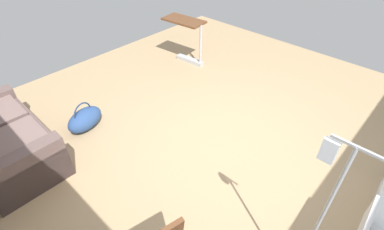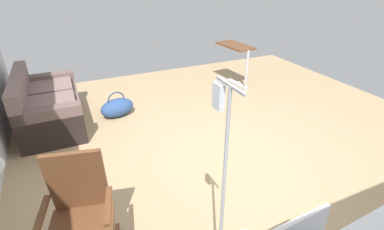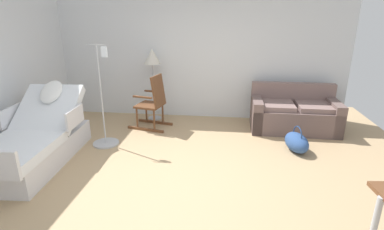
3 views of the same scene
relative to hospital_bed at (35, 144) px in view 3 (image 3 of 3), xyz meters
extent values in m
plane|color=tan|center=(2.17, -0.12, -0.31)|extent=(7.33, 7.33, 0.00)
cube|color=silver|center=(2.17, 2.51, 1.04)|extent=(6.07, 0.10, 2.70)
cube|color=silver|center=(0.00, 0.01, -0.14)|extent=(0.98, 1.98, 0.35)
cube|color=white|center=(0.03, -0.46, 0.11)|extent=(0.98, 1.20, 0.14)
cube|color=white|center=(-0.03, 0.50, 0.38)|extent=(0.96, 0.91, 0.65)
ellipsoid|color=white|center=(-0.04, 0.66, 0.62)|extent=(0.37, 0.49, 0.39)
cube|color=silver|center=(-0.52, 0.29, 0.32)|extent=(0.07, 0.56, 0.28)
cube|color=silver|center=(0.49, 0.34, 0.32)|extent=(0.07, 0.56, 0.28)
cylinder|color=black|center=(-0.41, 0.79, -0.26)|extent=(0.10, 0.10, 0.10)
cylinder|color=black|center=(0.31, 0.83, -0.26)|extent=(0.10, 0.10, 0.10)
cylinder|color=black|center=(0.40, -0.77, -0.26)|extent=(0.10, 0.10, 0.10)
cube|color=#68534F|center=(4.09, 1.86, -0.09)|extent=(1.61, 0.87, 0.45)
cube|color=#7F6660|center=(3.72, 1.83, 0.18)|extent=(0.68, 0.65, 0.10)
cube|color=#7F6660|center=(4.46, 1.82, 0.18)|extent=(0.68, 0.65, 0.10)
cube|color=#7F6660|center=(4.09, 2.21, 0.34)|extent=(1.60, 0.18, 0.40)
cube|color=#68534F|center=(3.38, 1.87, -0.01)|extent=(0.19, 0.85, 0.60)
cube|color=#68534F|center=(4.80, 1.86, -0.01)|extent=(0.19, 0.85, 0.60)
cube|color=brown|center=(1.36, 1.89, -0.29)|extent=(0.75, 0.20, 0.05)
cube|color=brown|center=(1.26, 1.47, -0.29)|extent=(0.75, 0.20, 0.05)
cylinder|color=brown|center=(1.09, 1.53, -0.06)|extent=(0.04, 0.04, 0.40)
cylinder|color=brown|center=(1.17, 1.91, -0.06)|extent=(0.04, 0.04, 0.40)
cylinder|color=brown|center=(1.45, 1.45, -0.06)|extent=(0.04, 0.04, 0.40)
cylinder|color=brown|center=(1.53, 1.83, -0.06)|extent=(0.04, 0.04, 0.40)
cube|color=brown|center=(1.31, 1.68, 0.14)|extent=(0.55, 0.57, 0.04)
cube|color=brown|center=(1.50, 1.63, 0.44)|extent=(0.21, 0.45, 0.60)
cube|color=brown|center=(1.24, 1.46, 0.36)|extent=(0.39, 0.13, 0.03)
cube|color=brown|center=(1.34, 1.91, 0.36)|extent=(0.39, 0.13, 0.03)
cylinder|color=#B2B5BA|center=(1.28, 2.16, -0.30)|extent=(0.28, 0.28, 0.03)
cylinder|color=#B2B5BA|center=(1.28, 2.16, 0.29)|extent=(0.03, 0.03, 1.15)
cone|color=beige|center=(1.28, 2.16, 1.02)|extent=(0.34, 0.34, 0.30)
ellipsoid|color=#2D4C84|center=(3.95, 0.89, -0.16)|extent=(0.44, 0.62, 0.30)
torus|color=navy|center=(3.95, 0.89, -0.03)|extent=(0.09, 0.30, 0.30)
cylinder|color=#B2B5BA|center=(0.75, 0.78, -0.30)|extent=(0.44, 0.44, 0.03)
cylinder|color=#B2B5BA|center=(0.75, 0.78, 0.54)|extent=(0.02, 0.02, 1.65)
cube|color=#B2B5BA|center=(0.75, 0.78, 1.37)|extent=(0.28, 0.02, 0.02)
cube|color=white|center=(0.87, 0.78, 1.26)|extent=(0.09, 0.04, 0.16)
camera|label=1|loc=(0.66, 2.16, 2.44)|focal=26.70mm
camera|label=2|loc=(-0.47, 1.56, 1.94)|focal=27.21mm
camera|label=3|loc=(2.79, -3.70, 1.81)|focal=27.71mm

